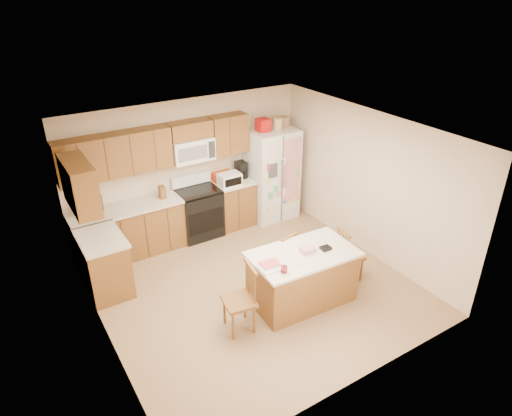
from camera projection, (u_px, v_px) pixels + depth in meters
ground at (253, 287)px, 7.18m from camera, size 4.50×4.50×0.00m
room_shell at (253, 205)px, 6.53m from camera, size 4.60×4.60×2.52m
cabinetry at (148, 206)px, 7.66m from camera, size 3.36×1.56×2.15m
stove at (198, 212)px, 8.43m from camera, size 0.76×0.65×1.13m
refrigerator at (271, 173)px, 8.92m from camera, size 0.90×0.79×2.04m
island at (302, 277)px, 6.70m from camera, size 1.58×0.98×0.93m
windsor_chair_left at (241, 300)px, 6.14m from camera, size 0.47×0.49×1.00m
windsor_chair_back at (282, 258)px, 7.17m from camera, size 0.43×0.42×0.87m
windsor_chair_right at (348, 255)px, 7.21m from camera, size 0.43×0.44×0.91m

